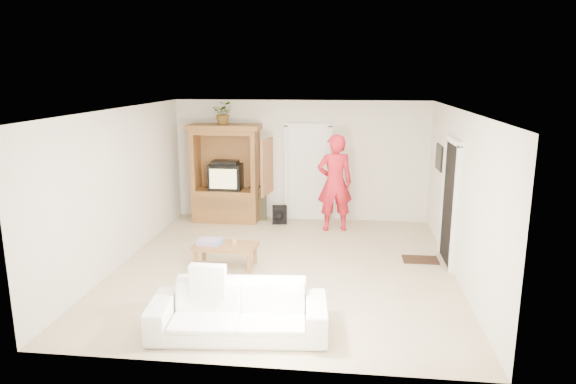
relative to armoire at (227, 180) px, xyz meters
name	(u,v)px	position (x,y,z in m)	size (l,w,h in m)	color
floor	(284,267)	(1.58, -2.66, -0.91)	(6.00, 6.00, 0.00)	tan
ceiling	(284,110)	(1.58, -2.66, 1.69)	(6.00, 6.00, 0.00)	white
wall_back	(301,161)	(1.58, 0.34, 0.39)	(5.50, 5.50, 0.00)	silver
wall_front	(249,255)	(1.58, -5.66, 0.39)	(5.50, 5.50, 0.00)	silver
wall_left	(121,187)	(-1.17, -2.66, 0.39)	(6.00, 6.00, 0.00)	silver
wall_right	(460,196)	(4.33, -2.66, 0.39)	(6.00, 6.00, 0.00)	silver
armoire	(227,180)	(0.00, 0.00, 0.00)	(1.82, 1.14, 2.10)	brown
door_back	(308,174)	(1.73, 0.31, 0.11)	(0.85, 0.05, 2.04)	white
doorway_right	(450,204)	(4.30, -2.06, 0.11)	(0.05, 0.90, 2.04)	black
framed_picture	(439,157)	(4.31, -0.76, 0.69)	(0.03, 0.60, 0.48)	black
doormat	(420,260)	(3.88, -2.06, -0.90)	(0.60, 0.40, 0.02)	#382316
plant	(224,113)	(-0.02, -0.03, 1.43)	(0.44, 0.38, 0.48)	#4C7238
man	(335,183)	(2.34, -0.45, 0.08)	(0.72, 0.47, 1.98)	red
sofa	(238,311)	(1.30, -4.96, -0.59)	(2.16, 0.84, 0.63)	white
coffee_table	(225,247)	(0.60, -2.74, -0.57)	(1.06, 0.62, 0.38)	olive
towel	(210,242)	(0.34, -2.74, -0.48)	(0.38, 0.28, 0.08)	#FF54A9
candle	(234,241)	(0.74, -2.69, -0.47)	(0.08, 0.08, 0.10)	tan
backpack_black	(280,215)	(1.17, -0.15, -0.72)	(0.31, 0.18, 0.38)	black
backpack_olive	(258,203)	(0.63, 0.19, -0.55)	(0.38, 0.28, 0.73)	#47442B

